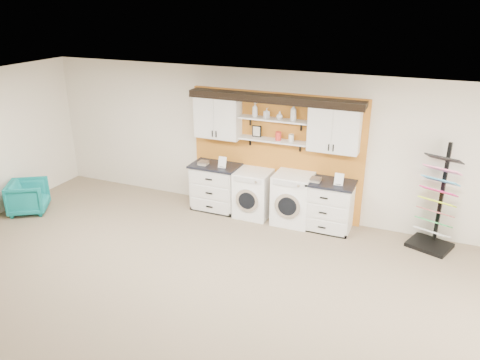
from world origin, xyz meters
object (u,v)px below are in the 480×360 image
at_px(base_cabinet_right, 327,205).
at_px(armchair, 28,197).
at_px(dryer, 293,199).
at_px(sample_rack, 435,217).
at_px(base_cabinet_left, 216,187).
at_px(washer, 253,193).

height_order(base_cabinet_right, armchair, base_cabinet_right).
xyz_separation_m(dryer, sample_rack, (2.48, 0.04, 0.08)).
bearing_deg(sample_rack, dryer, -159.32).
height_order(base_cabinet_left, washer, base_cabinet_left).
height_order(washer, armchair, washer).
xyz_separation_m(sample_rack, armchair, (-7.46, -1.65, -0.24)).
height_order(sample_rack, armchair, sample_rack).
xyz_separation_m(base_cabinet_right, washer, (-1.45, -0.00, -0.01)).
distance_m(base_cabinet_left, washer, 0.81).
xyz_separation_m(base_cabinet_right, armchair, (-5.63, -1.61, -0.15)).
distance_m(base_cabinet_right, armchair, 5.86).
bearing_deg(washer, base_cabinet_left, 179.76).
bearing_deg(base_cabinet_left, dryer, -0.12).
distance_m(base_cabinet_left, sample_rack, 4.09).
xyz_separation_m(washer, dryer, (0.80, 0.00, 0.03)).
relative_size(washer, dryer, 0.94).
relative_size(base_cabinet_right, dryer, 0.98).
distance_m(washer, dryer, 0.80).
bearing_deg(dryer, washer, -180.00).
bearing_deg(armchair, dryer, -104.81).
distance_m(washer, sample_rack, 3.28).
relative_size(dryer, armchair, 1.38).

